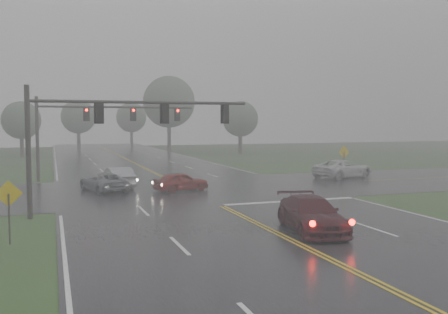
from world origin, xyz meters
name	(u,v)px	position (x,y,z in m)	size (l,w,h in m)	color
ground	(372,281)	(0.00, 0.00, 0.00)	(180.00, 180.00, 0.00)	#2A461E
main_road	(194,193)	(0.00, 20.00, 0.00)	(18.00, 160.00, 0.02)	black
cross_street	(187,189)	(0.00, 22.00, 0.00)	(120.00, 14.00, 0.02)	black
stop_bar	(291,202)	(4.50, 14.40, 0.00)	(8.50, 0.50, 0.01)	silver
sedan_maroon	(311,231)	(1.63, 6.65, 0.00)	(2.09, 5.15, 1.50)	#35090F
sedan_red	(181,191)	(-0.67, 20.94, 0.00)	(1.56, 3.88, 1.32)	maroon
sedan_silver	(118,188)	(-4.60, 24.26, 0.00)	(1.61, 4.60, 1.52)	#9C9EA3
car_grey	(104,191)	(-5.78, 22.66, 0.00)	(2.15, 4.65, 1.29)	slate
pickup_white	(343,178)	(14.58, 24.53, 0.00)	(2.60, 5.63, 1.57)	silver
signal_gantry_near	(101,125)	(-6.65, 13.83, 4.65)	(11.61, 0.29, 6.63)	black
signal_gantry_far	(89,122)	(-6.14, 30.23, 4.85)	(13.00, 0.35, 6.87)	black
sign_diamond_west	(9,201)	(-10.74, 8.48, 1.71)	(1.06, 0.10, 2.53)	black
sign_diamond_east	(344,156)	(14.78, 24.73, 1.90)	(1.17, 0.16, 2.82)	black
tree_nw_a	(21,120)	(-13.03, 61.35, 5.04)	(5.23, 5.23, 7.68)	#2F271E
tree_ne_a	(169,102)	(8.85, 66.55, 8.06)	(8.34, 8.34, 12.25)	#2F271E
tree_n_mid	(78,117)	(-4.67, 78.24, 5.73)	(5.94, 5.94, 8.73)	#2F271E
tree_e_near	(240,119)	(18.24, 58.91, 5.28)	(5.47, 5.47, 8.04)	#2F271E
tree_n_far	(131,118)	(5.82, 86.83, 5.72)	(5.93, 5.93, 8.71)	#2F271E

